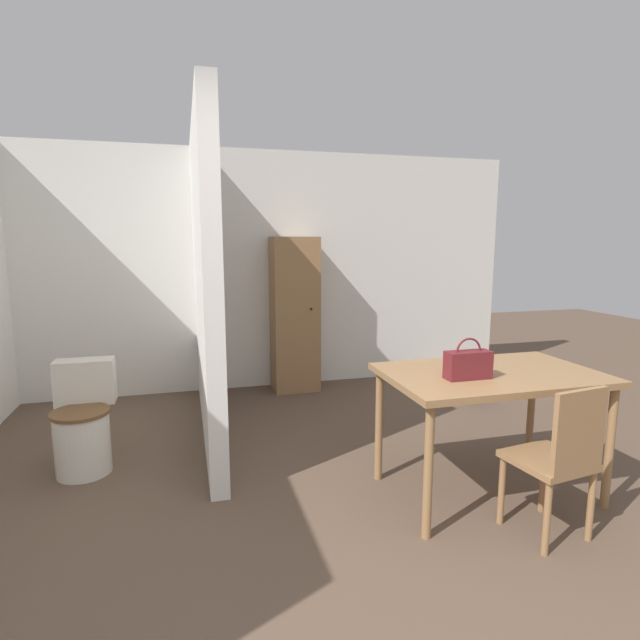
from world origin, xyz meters
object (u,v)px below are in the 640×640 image
object	(u,v)px
handbag	(468,364)
wooden_cabinet	(295,315)
wooden_chair	(558,457)
space_heater	(475,377)
dining_table	(491,384)
toilet	(83,424)

from	to	relation	value
handbag	wooden_cabinet	size ratio (longest dim) A/B	0.17
handbag	wooden_chair	bearing A→B (deg)	-56.19
wooden_cabinet	space_heater	bearing A→B (deg)	-26.16
dining_table	wooden_chair	xyz separation A→B (m)	(0.07, -0.53, -0.25)
dining_table	wooden_chair	distance (m)	0.59
toilet	handbag	size ratio (longest dim) A/B	2.76
toilet	handbag	bearing A→B (deg)	-26.15
toilet	handbag	distance (m)	2.60
toilet	wooden_cabinet	bearing A→B (deg)	38.68
dining_table	wooden_chair	size ratio (longest dim) A/B	1.51
wooden_cabinet	wooden_chair	bearing A→B (deg)	-75.96
wooden_chair	handbag	xyz separation A→B (m)	(-0.29, 0.43, 0.41)
toilet	space_heater	distance (m)	3.54
wooden_cabinet	dining_table	bearing A→B (deg)	-74.58
wooden_chair	toilet	bearing A→B (deg)	140.69
dining_table	handbag	xyz separation A→B (m)	(-0.22, -0.09, 0.17)
handbag	wooden_cabinet	distance (m)	2.62
handbag	space_heater	world-z (taller)	handbag
wooden_chair	toilet	xyz separation A→B (m)	(-2.57, 1.56, -0.14)
wooden_chair	handbag	world-z (taller)	handbag
dining_table	wooden_cabinet	size ratio (longest dim) A/B	0.80
wooden_cabinet	space_heater	xyz separation A→B (m)	(1.66, -0.82, -0.58)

